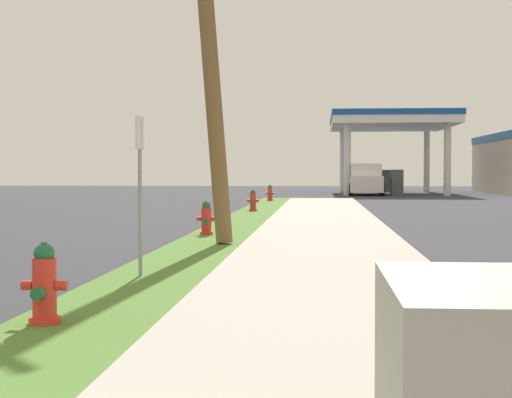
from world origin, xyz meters
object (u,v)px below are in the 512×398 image
Objects in this scene: truck_white_at_forecourt at (366,181)px; street_sign_post at (140,162)px; fire_hydrant_nearest at (44,288)px; fire_hydrant_fourth at (270,194)px; fire_hydrant_third at (253,201)px; fire_hydrant_second at (206,220)px; car_teal_by_near_pump at (387,181)px.

street_sign_post is at bearing -97.31° from truck_white_at_forecourt.
fire_hydrant_nearest is at bearing -96.92° from truck_white_at_forecourt.
fire_hydrant_fourth is 0.14× the size of truck_white_at_forecourt.
street_sign_post reaches higher than truck_white_at_forecourt.
fire_hydrant_second is at bearing -90.77° from fire_hydrant_third.
truck_white_at_forecourt is (5.35, 33.84, 0.47)m from fire_hydrant_second.
fire_hydrant_second is 34.26m from truck_white_at_forecourt.
fire_hydrant_third is 0.14× the size of truck_white_at_forecourt.
street_sign_post is 0.47× the size of car_teal_by_near_pump.
fire_hydrant_third is 34.80m from car_teal_by_near_pump.
street_sign_post is 52.38m from car_teal_by_near_pump.
fire_hydrant_nearest is 10.47m from fire_hydrant_second.
street_sign_post is 41.25m from truck_white_at_forecourt.
fire_hydrant_nearest is at bearing -90.14° from fire_hydrant_second.
car_teal_by_near_pump reaches higher than fire_hydrant_second.
fire_hydrant_second and fire_hydrant_third have the same top height.
fire_hydrant_nearest is 44.63m from truck_white_at_forecourt.
fire_hydrant_fourth is (0.00, 9.80, 0.00)m from fire_hydrant_third.
car_teal_by_near_pump reaches higher than fire_hydrant_third.
truck_white_at_forecourt is at bearing 68.56° from fire_hydrant_fourth.
fire_hydrant_fourth is (0.17, 31.04, 0.00)m from fire_hydrant_nearest.
street_sign_post is (0.11, -7.07, 1.19)m from fire_hydrant_second.
fire_hydrant_fourth is 0.16× the size of car_teal_by_near_pump.
fire_hydrant_nearest and fire_hydrant_third have the same top height.
street_sign_post reaches higher than fire_hydrant_nearest.
fire_hydrant_fourth is at bearing -107.05° from car_teal_by_near_pump.
fire_hydrant_nearest and fire_hydrant_fourth have the same top height.
street_sign_post reaches higher than fire_hydrant_third.
fire_hydrant_nearest is 1.00× the size of fire_hydrant_third.
fire_hydrant_nearest is 1.00× the size of fire_hydrant_fourth.
car_teal_by_near_pump is (7.42, 24.20, 0.28)m from fire_hydrant_fourth.
truck_white_at_forecourt is at bearing 77.27° from fire_hydrant_third.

